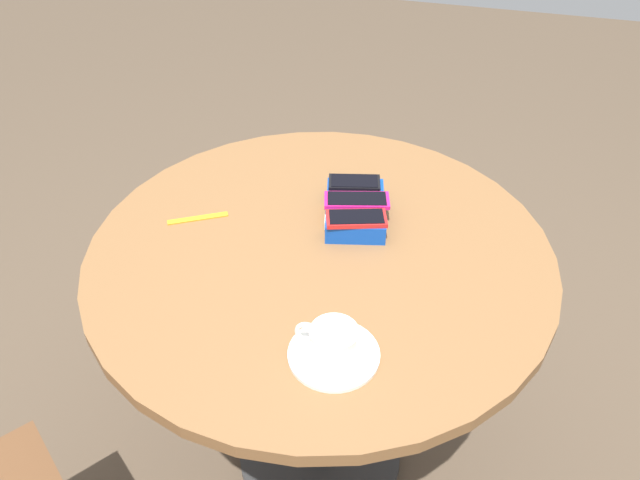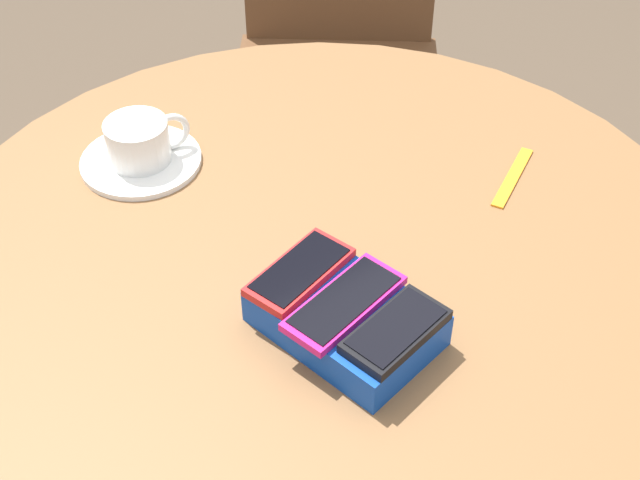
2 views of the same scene
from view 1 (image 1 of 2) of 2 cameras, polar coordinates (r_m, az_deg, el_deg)
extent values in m
plane|color=brown|center=(1.92, 0.00, -18.97)|extent=(8.00, 8.00, 0.00)
cylinder|color=#2D2D2D|center=(1.91, 0.00, -18.81)|extent=(0.46, 0.46, 0.02)
cylinder|color=#2D2D2D|center=(1.60, 0.00, -11.65)|extent=(0.07, 0.07, 0.74)
cylinder|color=brown|center=(1.33, 0.00, -1.17)|extent=(0.99, 0.99, 0.03)
cube|color=#0F42AD|center=(1.39, 3.24, 2.75)|extent=(0.21, 0.17, 0.04)
cube|color=white|center=(1.39, 0.53, 2.57)|extent=(0.10, 0.03, 0.02)
cube|color=black|center=(1.43, 3.16, 5.22)|extent=(0.08, 0.13, 0.01)
cube|color=black|center=(1.42, 3.17, 5.44)|extent=(0.07, 0.11, 0.00)
cube|color=#D11975|center=(1.38, 3.39, 3.64)|extent=(0.09, 0.15, 0.01)
cube|color=black|center=(1.37, 3.39, 3.83)|extent=(0.08, 0.14, 0.00)
cube|color=red|center=(1.32, 3.35, 1.96)|extent=(0.09, 0.14, 0.01)
cube|color=black|center=(1.32, 3.36, 2.17)|extent=(0.08, 0.12, 0.00)
cylinder|color=white|center=(1.11, 1.27, -10.41)|extent=(0.16, 0.16, 0.01)
cylinder|color=white|center=(1.08, 1.29, -9.30)|extent=(0.08, 0.08, 0.06)
cylinder|color=tan|center=(1.07, 1.31, -8.50)|extent=(0.07, 0.07, 0.00)
torus|color=white|center=(1.09, -0.97, -8.64)|extent=(0.01, 0.06, 0.06)
cube|color=orange|center=(1.42, -11.11, 1.97)|extent=(0.08, 0.13, 0.00)
camera|label=2|loc=(1.63, 25.31, 32.30)|focal=50.00mm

